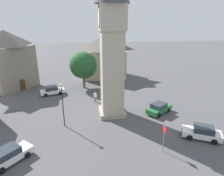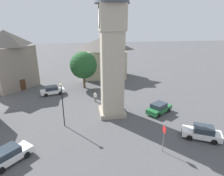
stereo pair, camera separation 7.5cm
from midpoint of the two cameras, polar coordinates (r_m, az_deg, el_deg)
The scene contains 12 objects.
ground_plane at distance 27.60m, azimuth -0.08°, elevation -7.61°, with size 200.00×200.00×0.00m, color #4C4C4F.
clock_tower at distance 24.64m, azimuth -0.09°, elevation 18.30°, with size 4.30×4.30×20.65m.
car_blue_kerb at distance 35.95m, azimuth -17.53°, elevation -0.70°, with size 2.73×4.43×1.53m.
car_silver_kerb at distance 24.06m, azimuth 25.20°, elevation -11.88°, with size 3.43×4.44×1.53m.
car_red_corner at distance 21.01m, azimuth -28.57°, elevation -17.27°, with size 4.17×4.04×1.53m.
car_white_side at distance 28.24m, azimuth 13.80°, elevation -5.84°, with size 3.68×4.37×1.53m.
pedestrian at distance 31.18m, azimuth -5.12°, elevation -2.41°, with size 0.35×0.52×1.69m.
tree at distance 37.26m, azimuth -8.64°, elevation 6.74°, with size 5.21×5.21×7.17m.
building_shop_left at distance 44.86m, azimuth -2.48°, elevation 9.37°, with size 7.84×10.55×9.42m.
building_corner_back at distance 41.85m, azimuth -28.66°, elevation 7.50°, with size 10.78×10.55×11.07m.
lamp_post at distance 23.70m, azimuth -14.72°, elevation -3.14°, with size 0.36×0.36×5.61m.
road_sign at distance 20.00m, azimuth 15.19°, elevation -13.38°, with size 0.60×0.07×2.80m.
Camera 1 is at (24.33, -3.91, 12.44)m, focal length 30.60 mm.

